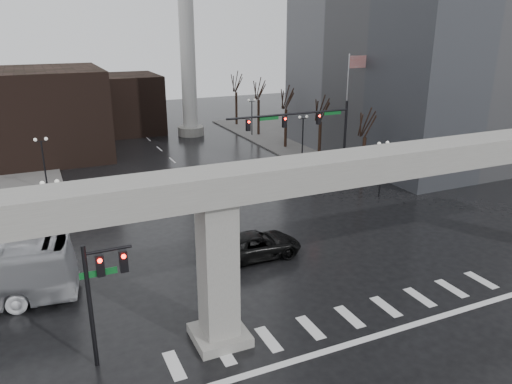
{
  "coord_description": "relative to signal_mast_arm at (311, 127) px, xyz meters",
  "views": [
    {
      "loc": [
        -14.08,
        -19.86,
        14.88
      ],
      "look_at": [
        -1.46,
        7.84,
        4.5
      ],
      "focal_mm": 35.0,
      "sensor_mm": 36.0,
      "label": 1
    }
  ],
  "objects": [
    {
      "name": "ground",
      "position": [
        -8.99,
        -18.8,
        -5.83
      ],
      "size": [
        160.0,
        160.0,
        0.0
      ],
      "primitive_type": "plane",
      "color": "black",
      "rests_on": "ground"
    },
    {
      "name": "sidewalk_ne",
      "position": [
        17.01,
        17.2,
        -5.75
      ],
      "size": [
        28.0,
        36.0,
        0.15
      ],
      "primitive_type": "cube",
      "color": "#63605E",
      "rests_on": "ground"
    },
    {
      "name": "elevated_guideway",
      "position": [
        -7.73,
        -18.8,
        1.05
      ],
      "size": [
        48.0,
        2.6,
        8.7
      ],
      "color": "#999791",
      "rests_on": "ground"
    },
    {
      "name": "building_far_left",
      "position": [
        -22.99,
        23.2,
        -0.83
      ],
      "size": [
        16.0,
        14.0,
        10.0
      ],
      "primitive_type": "cube",
      "color": "black",
      "rests_on": "ground"
    },
    {
      "name": "building_far_mid",
      "position": [
        -10.99,
        33.2,
        -1.83
      ],
      "size": [
        10.0,
        10.0,
        8.0
      ],
      "primitive_type": "cube",
      "color": "black",
      "rests_on": "ground"
    },
    {
      "name": "smokestack",
      "position": [
        -2.99,
        27.2,
        7.52
      ],
      "size": [
        3.6,
        3.6,
        30.0
      ],
      "color": "silver",
      "rests_on": "ground"
    },
    {
      "name": "signal_mast_arm",
      "position": [
        0.0,
        0.0,
        0.0
      ],
      "size": [
        12.12,
        0.43,
        8.0
      ],
      "color": "black",
      "rests_on": "ground"
    },
    {
      "name": "signal_left_pole",
      "position": [
        -21.24,
        -18.3,
        -1.76
      ],
      "size": [
        2.3,
        0.3,
        6.0
      ],
      "color": "black",
      "rests_on": "ground"
    },
    {
      "name": "flagpole_assembly",
      "position": [
        6.3,
        3.2,
        1.7
      ],
      "size": [
        2.06,
        0.12,
        12.0
      ],
      "color": "silver",
      "rests_on": "ground"
    },
    {
      "name": "lamp_right_0",
      "position": [
        4.51,
        -4.8,
        -2.36
      ],
      "size": [
        1.22,
        0.32,
        5.11
      ],
      "color": "black",
      "rests_on": "ground"
    },
    {
      "name": "lamp_right_1",
      "position": [
        4.51,
        9.2,
        -2.36
      ],
      "size": [
        1.22,
        0.32,
        5.11
      ],
      "color": "black",
      "rests_on": "ground"
    },
    {
      "name": "lamp_right_2",
      "position": [
        4.51,
        23.2,
        -2.36
      ],
      "size": [
        1.22,
        0.32,
        5.11
      ],
      "color": "black",
      "rests_on": "ground"
    },
    {
      "name": "lamp_left_0",
      "position": [
        -22.49,
        -4.8,
        -2.36
      ],
      "size": [
        1.22,
        0.32,
        5.11
      ],
      "color": "black",
      "rests_on": "ground"
    },
    {
      "name": "lamp_left_1",
      "position": [
        -22.49,
        9.2,
        -2.36
      ],
      "size": [
        1.22,
        0.32,
        5.11
      ],
      "color": "black",
      "rests_on": "ground"
    },
    {
      "name": "lamp_left_2",
      "position": [
        -22.49,
        23.2,
        -2.36
      ],
      "size": [
        1.22,
        0.32,
        5.11
      ],
      "color": "black",
      "rests_on": "ground"
    },
    {
      "name": "tree_right_0",
      "position": [
        5.54,
        -0.78,
        -3.04
      ],
      "size": [
        1.09,
        1.58,
        7.5
      ],
      "color": "black",
      "rests_on": "ground"
    },
    {
      "name": "tree_right_1",
      "position": [
        5.54,
        7.22,
        -2.98
      ],
      "size": [
        1.09,
        1.61,
        7.67
      ],
      "color": "black",
      "rests_on": "ground"
    },
    {
      "name": "tree_right_2",
      "position": [
        5.54,
        15.22,
        -2.91
      ],
      "size": [
        1.1,
        1.63,
        7.85
      ],
      "color": "black",
      "rests_on": "ground"
    },
    {
      "name": "tree_right_3",
      "position": [
        5.54,
        23.22,
        -2.85
      ],
      "size": [
        1.11,
        1.66,
        8.02
      ],
      "color": "black",
      "rests_on": "ground"
    },
    {
      "name": "tree_right_4",
      "position": [
        5.54,
        31.22,
        -2.79
      ],
      "size": [
        1.12,
        1.69,
        8.19
      ],
      "color": "black",
      "rests_on": "ground"
    },
    {
      "name": "pickup_truck",
      "position": [
        -10.58,
        -11.19,
        -4.97
      ],
      "size": [
        6.19,
        2.87,
        1.72
      ],
      "primitive_type": "imported",
      "rotation": [
        0.0,
        0.0,
        1.57
      ],
      "color": "black",
      "rests_on": "ground"
    },
    {
      "name": "far_car",
      "position": [
        -11.32,
        6.29,
        -5.08
      ],
      "size": [
        1.86,
        4.42,
        1.5
      ],
      "primitive_type": "imported",
      "rotation": [
        0.0,
        0.0,
        0.02
      ],
      "color": "black",
      "rests_on": "ground"
    }
  ]
}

